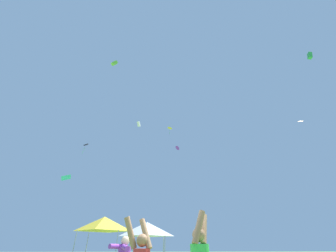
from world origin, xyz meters
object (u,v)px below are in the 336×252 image
object	(u,v)px
canopy_tent_yellow	(104,224)
kite_lime_box	(114,63)
kite_cyan_diamond	(66,177)
kite_orange_diamond	(301,121)
canopy_tent_white	(147,229)
kite_purple_delta	(178,148)
kite_white_box	(139,124)
kite_black_diamond	(86,145)
kite_yellow_delta	(170,128)
kite_green_box	(310,56)

from	to	relation	value
canopy_tent_yellow	kite_lime_box	distance (m)	13.60
kite_cyan_diamond	kite_orange_diamond	world-z (taller)	kite_orange_diamond
kite_lime_box	canopy_tent_white	bearing A→B (deg)	36.80
canopy_tent_yellow	kite_purple_delta	bearing A→B (deg)	64.77
kite_white_box	kite_purple_delta	distance (m)	18.45
kite_orange_diamond	kite_black_diamond	size ratio (longest dim) A/B	0.54
kite_cyan_diamond	kite_yellow_delta	xyz separation A→B (m)	(10.46, 14.69, 14.27)
kite_cyan_diamond	kite_yellow_delta	bearing A→B (deg)	54.55
canopy_tent_white	kite_black_diamond	bearing A→B (deg)	139.28
kite_cyan_diamond	kite_white_box	distance (m)	8.32
kite_yellow_delta	kite_lime_box	bearing A→B (deg)	-107.09
kite_orange_diamond	kite_black_diamond	world-z (taller)	kite_orange_diamond
kite_cyan_diamond	canopy_tent_yellow	bearing A→B (deg)	-8.80
kite_cyan_diamond	kite_white_box	xyz separation A→B (m)	(6.24, -0.74, 5.46)
canopy_tent_white	kite_yellow_delta	size ratio (longest dim) A/B	1.69
kite_orange_diamond	kite_purple_delta	xyz separation A→B (m)	(-13.49, 15.00, 3.08)
kite_cyan_diamond	kite_green_box	xyz separation A→B (m)	(22.11, -6.79, 9.69)
canopy_tent_white	kite_black_diamond	xyz separation A→B (m)	(-8.27, 7.12, 9.55)
kite_orange_diamond	kite_black_diamond	xyz separation A→B (m)	(-26.07, 3.03, -2.43)
kite_purple_delta	kite_yellow_delta	bearing A→B (deg)	-140.66
canopy_tent_yellow	kite_orange_diamond	xyz separation A→B (m)	(21.32, 1.62, 11.46)
kite_green_box	kite_black_diamond	size ratio (longest dim) A/B	0.54
kite_green_box	kite_purple_delta	world-z (taller)	kite_purple_delta
kite_lime_box	kite_purple_delta	distance (m)	23.20
canopy_tent_white	kite_black_diamond	distance (m)	14.50
kite_green_box	kite_orange_diamond	world-z (taller)	kite_green_box
canopy_tent_yellow	kite_orange_diamond	size ratio (longest dim) A/B	4.49
canopy_tent_yellow	kite_purple_delta	distance (m)	23.43
kite_cyan_diamond	kite_green_box	world-z (taller)	kite_green_box
kite_cyan_diamond	kite_white_box	bearing A→B (deg)	-6.80
canopy_tent_white	kite_orange_diamond	world-z (taller)	kite_orange_diamond
canopy_tent_white	kite_lime_box	world-z (taller)	kite_lime_box
kite_purple_delta	kite_lime_box	bearing A→B (deg)	-109.86
kite_orange_diamond	kite_lime_box	bearing A→B (deg)	-162.48
kite_lime_box	canopy_tent_yellow	bearing A→B (deg)	89.76
kite_black_diamond	kite_white_box	bearing A→B (deg)	-34.93
kite_green_box	kite_lime_box	size ratio (longest dim) A/B	1.20
kite_white_box	kite_yellow_delta	distance (m)	18.27
kite_white_box	kite_cyan_diamond	bearing A→B (deg)	173.20
kite_green_box	kite_yellow_delta	size ratio (longest dim) A/B	0.46
canopy_tent_yellow	kite_orange_diamond	distance (m)	24.26
kite_white_box	kite_green_box	size ratio (longest dim) A/B	0.73
kite_green_box	kite_white_box	bearing A→B (deg)	159.15
canopy_tent_yellow	canopy_tent_white	bearing A→B (deg)	-35.03
canopy_tent_white	kite_purple_delta	bearing A→B (deg)	77.27
kite_yellow_delta	kite_purple_delta	world-z (taller)	kite_yellow_delta
kite_lime_box	kite_cyan_diamond	bearing A→B (deg)	125.87
kite_green_box	kite_lime_box	xyz separation A→B (m)	(-17.94, 1.02, -0.94)
kite_white_box	kite_orange_diamond	distance (m)	19.47
kite_white_box	kite_yellow_delta	xyz separation A→B (m)	(4.23, 15.44, 8.81)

